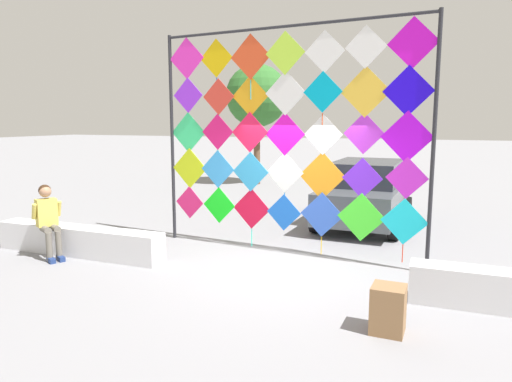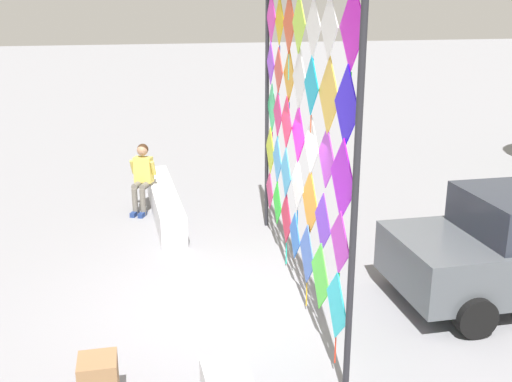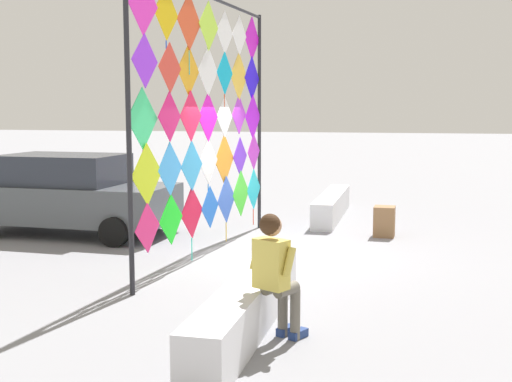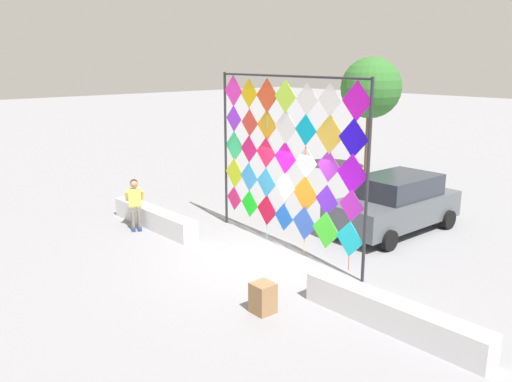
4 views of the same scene
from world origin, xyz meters
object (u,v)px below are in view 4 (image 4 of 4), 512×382
at_px(kite_display_rack, 286,153).
at_px(parked_car, 395,203).
at_px(cardboard_box_large, 263,298).
at_px(seated_vendor, 135,200).
at_px(tree_broadleaf, 370,89).

height_order(kite_display_rack, parked_car, kite_display_rack).
xyz_separation_m(kite_display_rack, cardboard_box_large, (2.23, -2.84, -2.17)).
bearing_deg(seated_vendor, cardboard_box_large, -7.92).
relative_size(kite_display_rack, seated_vendor, 3.83).
bearing_deg(tree_broadleaf, parked_car, -48.22).
bearing_deg(seated_vendor, tree_broadleaf, 90.73).
height_order(kite_display_rack, tree_broadleaf, tree_broadleaf).
xyz_separation_m(kite_display_rack, tree_broadleaf, (-4.18, 9.12, 1.04)).
height_order(seated_vendor, tree_broadleaf, tree_broadleaf).
bearing_deg(seated_vendor, kite_display_rack, 25.96).
distance_m(parked_car, cardboard_box_large, 6.22).
height_order(kite_display_rack, seated_vendor, kite_display_rack).
xyz_separation_m(parked_car, cardboard_box_large, (1.17, -6.08, -0.51)).
distance_m(kite_display_rack, parked_car, 3.80).
height_order(seated_vendor, cardboard_box_large, seated_vendor).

